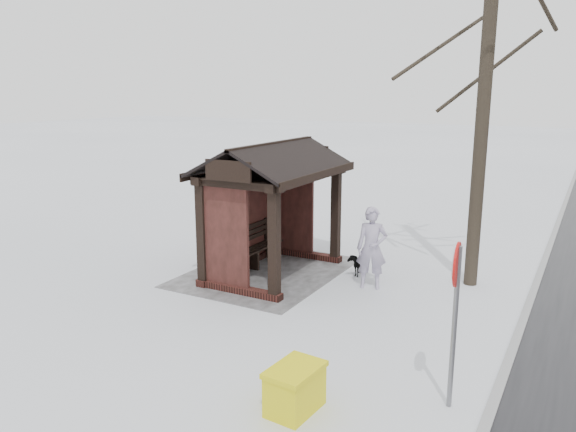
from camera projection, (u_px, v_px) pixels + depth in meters
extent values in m
plane|color=silver|center=(274.00, 273.00, 13.22)|extent=(120.00, 120.00, 0.00)
cube|color=gray|center=(524.00, 318.00, 10.62)|extent=(120.00, 0.15, 0.06)
cube|color=gray|center=(267.00, 272.00, 13.31)|extent=(4.20, 3.20, 0.02)
cube|color=#361913|center=(242.00, 265.00, 13.63)|extent=(3.30, 0.22, 0.16)
cube|color=#361913|center=(303.00, 254.00, 14.48)|extent=(0.22, 2.10, 0.16)
cube|color=#361913|center=(238.00, 290.00, 11.92)|extent=(0.22, 2.10, 0.16)
cube|color=black|center=(336.00, 218.00, 13.82)|extent=(0.20, 0.20, 2.30)
cube|color=black|center=(274.00, 247.00, 11.26)|extent=(0.20, 0.20, 2.30)
cube|color=black|center=(273.00, 210.00, 14.67)|extent=(0.20, 0.20, 2.30)
cube|color=black|center=(202.00, 236.00, 12.11)|extent=(0.20, 0.20, 2.30)
cube|color=black|center=(241.00, 219.00, 13.37)|extent=(2.80, 0.08, 2.14)
cube|color=black|center=(293.00, 210.00, 14.38)|extent=(0.08, 1.17, 2.14)
cube|color=black|center=(225.00, 236.00, 11.82)|extent=(0.08, 1.17, 2.14)
cube|color=black|center=(309.00, 177.00, 12.27)|extent=(3.40, 0.20, 0.18)
cube|color=black|center=(240.00, 172.00, 13.12)|extent=(3.40, 0.20, 0.18)
cylinder|color=black|center=(485.00, 88.00, 11.57)|extent=(0.29, 0.29, 8.55)
imported|color=#A89EB9|center=(372.00, 248.00, 12.10)|extent=(0.61, 0.76, 1.79)
imported|color=black|center=(357.00, 263.00, 13.10)|extent=(0.68, 0.37, 0.55)
cube|color=yellow|center=(295.00, 391.00, 7.53)|extent=(0.82, 0.59, 0.57)
cube|color=yellow|center=(295.00, 370.00, 7.46)|extent=(0.87, 0.63, 0.07)
cylinder|color=slate|center=(454.00, 329.00, 7.44)|extent=(0.07, 0.07, 2.28)
cylinder|color=red|center=(457.00, 264.00, 7.25)|extent=(0.59, 0.08, 0.59)
cylinder|color=white|center=(455.00, 264.00, 7.26)|extent=(0.46, 0.07, 0.46)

